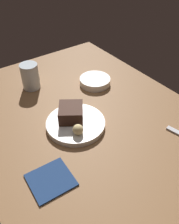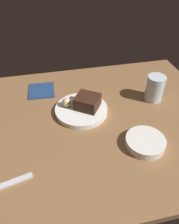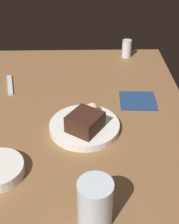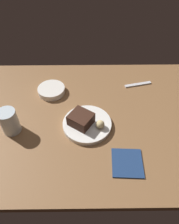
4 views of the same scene
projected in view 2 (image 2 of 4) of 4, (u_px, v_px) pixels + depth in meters
dining_table at (80, 124)px, 87.50cm from camera, size 120.00×84.00×3.00cm
dessert_plate at (81, 110)px, 90.51cm from camera, size 21.96×21.96×2.16cm
chocolate_cake_slice at (87, 102)px, 88.65cm from camera, size 12.71×12.55×5.30cm
bread_roll at (67, 102)px, 89.57cm from camera, size 3.79×3.79×3.79cm
water_glass at (155, 88)px, 94.41cm from camera, size 7.83×7.83×11.61cm
side_bowl at (145, 142)px, 76.20cm from camera, size 14.12×14.12×3.06cm
dessert_spoon at (8, 184)px, 65.08cm from camera, size 15.02×5.10×0.70cm
folded_napkin at (42, 91)px, 102.68cm from camera, size 12.59×13.20×0.60cm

